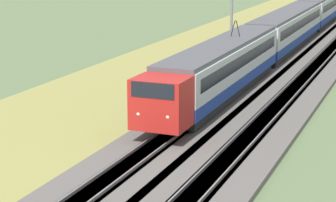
{
  "coord_description": "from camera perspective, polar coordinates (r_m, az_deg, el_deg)",
  "views": [
    {
      "loc": [
        -6.98,
        -11.94,
        10.13
      ],
      "look_at": [
        23.04,
        0.0,
        2.14
      ],
      "focal_mm": 70.0,
      "sensor_mm": 36.0,
      "label": 1
    }
  ],
  "objects": [
    {
      "name": "ballast_main",
      "position": [
        59.07,
        9.73,
        3.97
      ],
      "size": [
        240.0,
        4.4,
        0.3
      ],
      "color": "#605B56",
      "rests_on": "ground"
    },
    {
      "name": "track_adjacent",
      "position": [
        58.4,
        13.49,
        3.68
      ],
      "size": [
        240.0,
        1.57,
        0.45
      ],
      "color": "#4C4238",
      "rests_on": "ground"
    },
    {
      "name": "ballast_adjacent",
      "position": [
        58.4,
        13.49,
        3.67
      ],
      "size": [
        240.0,
        4.4,
        0.3
      ],
      "color": "#605B56",
      "rests_on": "ground"
    },
    {
      "name": "passenger_train",
      "position": [
        61.64,
        10.4,
        6.34
      ],
      "size": [
        63.34,
        2.82,
        4.87
      ],
      "rotation": [
        0.0,
        0.0,
        3.14
      ],
      "color": "red",
      "rests_on": "ground"
    },
    {
      "name": "catenary_mast_mid",
      "position": [
        53.2,
        5.61,
        7.05
      ],
      "size": [
        0.22,
        2.56,
        7.44
      ],
      "color": "slate",
      "rests_on": "ground"
    },
    {
      "name": "grass_verge",
      "position": [
        60.88,
        3.26,
        4.35
      ],
      "size": [
        240.0,
        12.28,
        0.12
      ],
      "color": "#99934C",
      "rests_on": "ground"
    },
    {
      "name": "track_main",
      "position": [
        59.07,
        9.73,
        3.97
      ],
      "size": [
        240.0,
        1.57,
        0.45
      ],
      "color": "#4C4238",
      "rests_on": "ground"
    }
  ]
}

